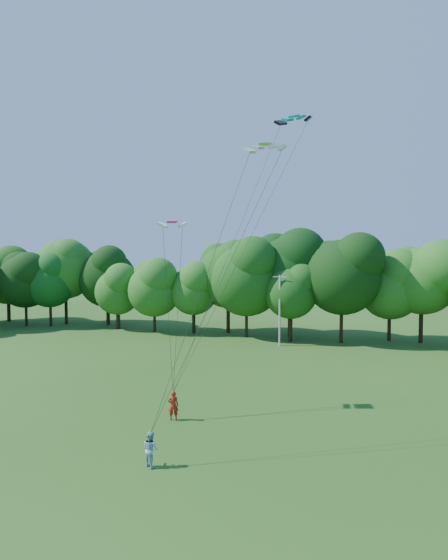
% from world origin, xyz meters
% --- Properties ---
extents(ground, '(160.00, 160.00, 0.00)m').
position_xyz_m(ground, '(0.00, 0.00, 0.00)').
color(ground, '#295016').
rests_on(ground, ground).
extents(utility_pole, '(1.60, 0.20, 8.01)m').
position_xyz_m(utility_pole, '(1.46, 31.51, 4.12)').
color(utility_pole, '#B5B4AC').
rests_on(utility_pole, ground).
extents(kite_flyer_left, '(0.79, 0.69, 1.82)m').
position_xyz_m(kite_flyer_left, '(-0.22, 7.26, 0.91)').
color(kite_flyer_left, '#A42015').
rests_on(kite_flyer_left, ground).
extents(kite_flyer_right, '(1.03, 0.94, 1.70)m').
position_xyz_m(kite_flyer_right, '(1.31, 1.51, 0.85)').
color(kite_flyer_right, '#97B8D2').
rests_on(kite_flyer_right, ground).
extents(kite_teal, '(2.78, 1.57, 0.54)m').
position_xyz_m(kite_teal, '(5.62, 15.94, 20.44)').
color(kite_teal, '#04888C').
rests_on(kite_teal, ground).
extents(kite_green, '(2.36, 1.15, 0.38)m').
position_xyz_m(kite_green, '(5.59, 7.05, 16.29)').
color(kite_green, green).
rests_on(kite_green, ground).
extents(kite_pink, '(2.15, 1.53, 0.30)m').
position_xyz_m(kite_pink, '(-1.23, 9.45, 12.40)').
color(kite_pink, '#DB3D79').
rests_on(kite_pink, ground).
extents(tree_back_west, '(7.90, 7.90, 11.50)m').
position_xyz_m(tree_back_west, '(-32.90, 34.72, 7.18)').
color(tree_back_west, black).
rests_on(tree_back_west, ground).
extents(tree_back_center, '(10.42, 10.42, 15.15)m').
position_xyz_m(tree_back_center, '(1.46, 37.60, 9.46)').
color(tree_back_center, black).
rests_on(tree_back_center, ground).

